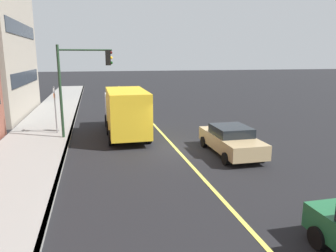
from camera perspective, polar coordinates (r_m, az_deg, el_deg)
name	(u,v)px	position (r m, az deg, el deg)	size (l,w,h in m)	color
ground	(177,150)	(17.44, 1.61, -4.29)	(200.00, 200.00, 0.00)	black
sidewalk_slab	(24,159)	(17.24, -24.40, -5.35)	(80.00, 3.97, 0.15)	gray
curb_edge	(64,156)	(16.96, -18.08, -5.13)	(80.00, 0.16, 0.15)	slate
lane_stripe_center	(177,150)	(17.43, 1.61, -4.28)	(80.00, 0.16, 0.01)	#D8CC4C
car_tan	(231,140)	(16.84, 11.18, -2.44)	(4.71, 2.07, 1.48)	tan
truck_yellow	(126,111)	(20.43, -7.58, 2.72)	(7.34, 2.45, 3.01)	silver
traffic_light_mast	(80,76)	(19.96, -15.44, 8.60)	(0.28, 3.22, 5.66)	#1E3823
street_sign_post	(55,107)	(21.55, -19.51, 3.21)	(0.60, 0.08, 3.14)	slate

